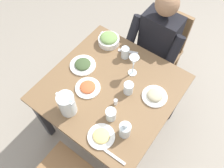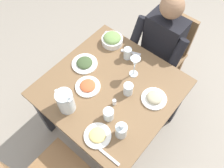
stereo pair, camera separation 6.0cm
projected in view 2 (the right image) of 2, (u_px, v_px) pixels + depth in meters
ground_plane at (111, 123)px, 2.37m from camera, size 8.00×8.00×0.00m
dining_table at (111, 94)px, 1.86m from camera, size 0.96×0.96×0.71m
chair_near at (165, 49)px, 2.27m from camera, size 0.40×0.40×0.87m
diner_near at (156, 51)px, 2.06m from camera, size 0.48×0.53×1.16m
water_pitcher at (66, 101)px, 1.59m from camera, size 0.16×0.12×0.19m
salad_bowl at (112, 39)px, 1.97m from camera, size 0.18×0.18×0.09m
plate_fries at (98, 135)px, 1.55m from camera, size 0.19×0.19×0.04m
plate_beans at (154, 98)px, 1.69m from camera, size 0.19×0.19×0.05m
plate_dolmas at (85, 63)px, 1.87m from camera, size 0.21×0.21×0.04m
plate_rice_curry at (88, 86)px, 1.75m from camera, size 0.19×0.19×0.04m
water_glass_far_left at (109, 114)px, 1.59m from camera, size 0.08×0.08×0.09m
water_glass_near_right at (128, 89)px, 1.70m from camera, size 0.07×0.07×0.10m
water_glass_far_right at (128, 53)px, 1.88m from camera, size 0.07×0.07×0.10m
wine_glass at (135, 63)px, 1.71m from camera, size 0.08×0.08×0.20m
oil_carafe at (121, 131)px, 1.52m from camera, size 0.08×0.08×0.16m
salt_shaker at (114, 102)px, 1.67m from camera, size 0.03×0.03×0.05m
fork_near at (113, 36)px, 2.05m from camera, size 0.17×0.03×0.01m
knife_near at (108, 156)px, 1.48m from camera, size 0.19×0.02×0.01m
fork_far at (131, 53)px, 1.95m from camera, size 0.17×0.09×0.01m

